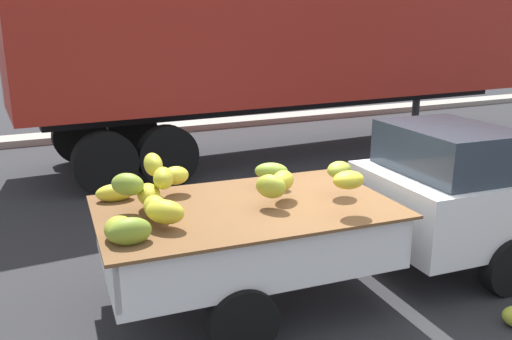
% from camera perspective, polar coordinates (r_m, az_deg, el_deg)
% --- Properties ---
extents(ground, '(220.00, 220.00, 0.00)m').
position_cam_1_polar(ground, '(6.14, 9.41, -12.00)').
color(ground, '#28282B').
extents(curb_strip, '(80.00, 0.80, 0.16)m').
position_cam_1_polar(curb_strip, '(14.23, -12.15, 4.19)').
color(curb_strip, gray).
rests_on(curb_strip, ground).
extents(pickup_truck, '(5.19, 2.09, 1.70)m').
position_cam_1_polar(pickup_truck, '(6.21, 16.07, -3.19)').
color(pickup_truck, white).
rests_on(pickup_truck, ground).
extents(semi_trailer, '(12.07, 2.95, 3.95)m').
position_cam_1_polar(semi_trailer, '(11.81, 5.16, 14.22)').
color(semi_trailer, maroon).
rests_on(semi_trailer, ground).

